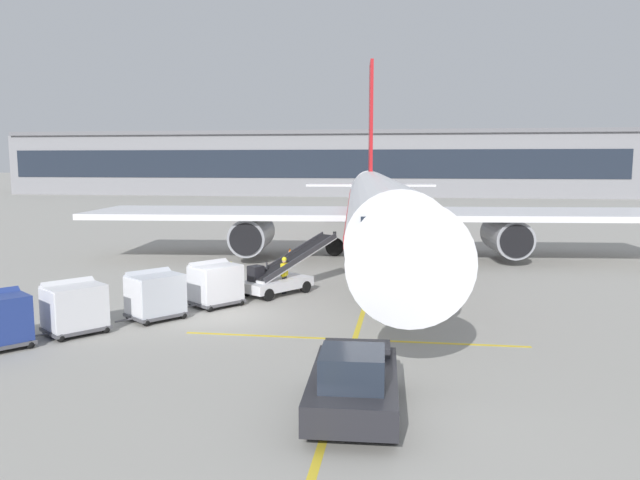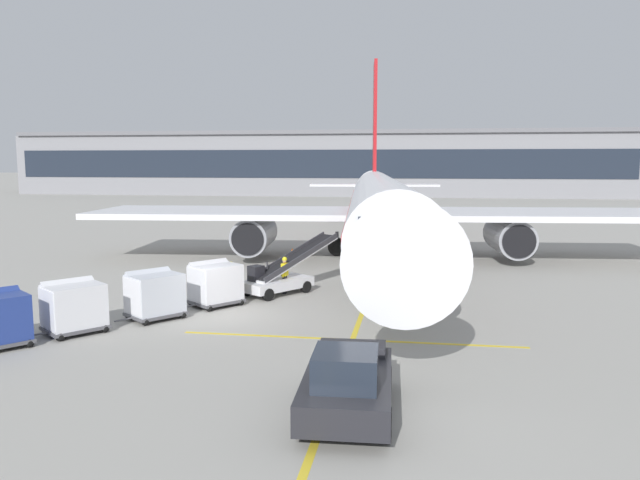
{
  "view_description": "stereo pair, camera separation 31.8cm",
  "coord_description": "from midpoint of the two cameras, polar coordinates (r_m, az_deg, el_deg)",
  "views": [
    {
      "loc": [
        7.12,
        -22.91,
        6.13
      ],
      "look_at": [
        3.26,
        3.54,
        2.71
      ],
      "focal_mm": 34.36,
      "sensor_mm": 36.0,
      "label": 1
    },
    {
      "loc": [
        7.43,
        -22.86,
        6.13
      ],
      "look_at": [
        3.26,
        3.54,
        2.71
      ],
      "focal_mm": 34.36,
      "sensor_mm": 36.0,
      "label": 2
    }
  ],
  "objects": [
    {
      "name": "ground_plane",
      "position": [
        24.78,
        -8.46,
        -7.11
      ],
      "size": [
        600.0,
        600.0,
        0.0
      ],
      "primitive_type": "plane",
      "color": "#9E9B93"
    },
    {
      "name": "ground_crew_by_carts",
      "position": [
        28.61,
        -2.99,
        -3.05
      ],
      "size": [
        0.3,
        0.56,
        1.74
      ],
      "color": "black",
      "rests_on": "ground"
    },
    {
      "name": "pushback_tug",
      "position": [
        15.21,
        3.2,
        -13.12
      ],
      "size": [
        2.28,
        4.48,
        1.83
      ],
      "color": "#232328",
      "rests_on": "ground"
    },
    {
      "name": "baggage_cart_third",
      "position": [
        23.74,
        -21.62,
        -5.7
      ],
      "size": [
        2.49,
        2.64,
        1.91
      ],
      "color": "#515156",
      "rests_on": "ground"
    },
    {
      "name": "parked_airplane",
      "position": [
        38.8,
        5.85,
        3.18
      ],
      "size": [
        36.63,
        46.12,
        15.12
      ],
      "color": "white",
      "rests_on": "ground"
    },
    {
      "name": "apron_guidance_line_stop_bar",
      "position": [
        21.53,
        3.25,
        -9.24
      ],
      "size": [
        12.0,
        0.2,
        0.01
      ],
      "color": "yellow",
      "rests_on": "ground"
    },
    {
      "name": "baggage_cart_second",
      "position": [
        24.88,
        -14.82,
        -4.85
      ],
      "size": [
        2.49,
        2.64,
        1.91
      ],
      "color": "#515156",
      "rests_on": "ground"
    },
    {
      "name": "apron_guidance_line_lead_in",
      "position": [
        38.3,
        5.95,
        -1.95
      ],
      "size": [
        0.2,
        110.0,
        0.01
      ],
      "color": "yellow",
      "rests_on": "ground"
    },
    {
      "name": "terminal_building",
      "position": [
        118.98,
        -0.14,
        7.13
      ],
      "size": [
        112.99,
        21.37,
        11.7
      ],
      "color": "gray",
      "rests_on": "ground"
    },
    {
      "name": "baggage_cart_lead",
      "position": [
        26.57,
        -9.42,
        -3.94
      ],
      "size": [
        2.49,
        2.64,
        1.91
      ],
      "color": "#515156",
      "rests_on": "ground"
    },
    {
      "name": "belt_loader",
      "position": [
        28.73,
        -3.36,
        -3.39
      ],
      "size": [
        4.13,
        5.21,
        2.6
      ],
      "color": "silver",
      "rests_on": "ground"
    },
    {
      "name": "ground_crew_by_loader",
      "position": [
        27.51,
        -7.96,
        -3.53
      ],
      "size": [
        0.28,
        0.57,
        1.74
      ],
      "color": "black",
      "rests_on": "ground"
    },
    {
      "name": "safety_cone_engine_keepout",
      "position": [
        39.37,
        -2.37,
        -1.22
      ],
      "size": [
        0.56,
        0.56,
        0.64
      ],
      "color": "black",
      "rests_on": "ground"
    }
  ]
}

